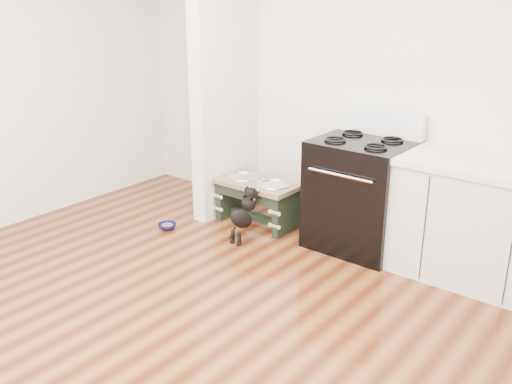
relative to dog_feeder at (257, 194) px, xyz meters
name	(u,v)px	position (x,y,z in m)	size (l,w,h in m)	color
ground	(144,353)	(0.71, -1.99, -0.30)	(5.00, 5.00, 0.00)	#431B0C
room_shell	(123,84)	(0.71, -1.99, 1.32)	(5.00, 5.00, 5.00)	silver
partition_wall	(225,72)	(-0.46, 0.11, 1.05)	(0.15, 0.80, 2.70)	silver
oven_range	(360,193)	(0.96, 0.16, 0.18)	(0.76, 0.69, 1.14)	black
cabinet_run	(480,224)	(1.94, 0.18, 0.16)	(1.24, 0.64, 0.91)	silver
dog_feeder	(257,194)	(0.00, 0.00, 0.00)	(0.76, 0.41, 0.43)	black
puppy	(244,213)	(0.14, -0.35, -0.04)	(0.13, 0.39, 0.46)	black
floor_bowl	(167,226)	(-0.57, -0.61, -0.27)	(0.20, 0.20, 0.05)	#0B0E52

